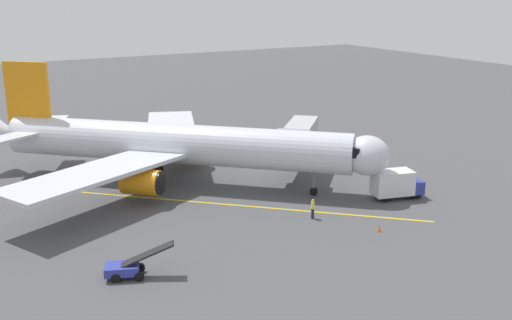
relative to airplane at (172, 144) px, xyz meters
The scene contains 10 objects.
ground_plane 4.59m from the airplane, 49.20° to the right, with size 220.00×220.00×0.00m, color #4C4C4F.
apron_lead_in_line 7.37m from the airplane, 91.89° to the left, with size 0.24×40.00×0.01m, color yellow.
airplane is the anchor object (origin of this frame).
jet_bridge 12.50m from the airplane, 162.13° to the left, with size 9.30×9.66×5.40m.
ground_crew_marshaller 16.03m from the airplane, 114.44° to the left, with size 0.41×0.47×1.71m.
belt_loader_near_nose 20.02m from the airplane, 58.67° to the left, with size 4.70×2.81×2.32m.
box_truck_portside 21.39m from the airplane, 139.02° to the left, with size 4.95×3.08×2.62m.
safety_cone_nose_left 20.01m from the airplane, 169.45° to the left, with size 0.32×0.32×0.55m, color #F2590F.
safety_cone_nose_right 22.38m from the airplane, behind, with size 0.32×0.32×0.55m, color #F2590F.
safety_cone_wing_port 21.74m from the airplane, 116.21° to the left, with size 0.32×0.32×0.55m, color #F2590F.
Camera 1 is at (19.43, 54.35, 18.52)m, focal length 42.31 mm.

